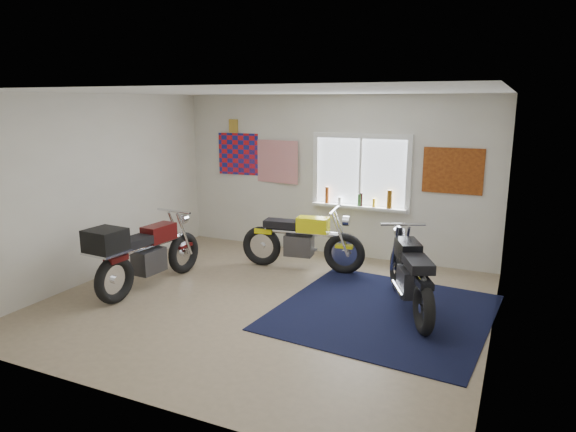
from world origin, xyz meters
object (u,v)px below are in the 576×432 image
at_px(navy_rug, 383,312).
at_px(yellow_triumph, 301,242).
at_px(black_chrome_bike, 410,277).
at_px(maroon_tourer, 143,253).

distance_m(navy_rug, yellow_triumph, 2.02).
bearing_deg(navy_rug, black_chrome_bike, 37.73).
height_order(navy_rug, yellow_triumph, yellow_triumph).
distance_m(navy_rug, black_chrome_bike, 0.55).
bearing_deg(navy_rug, maroon_tourer, -169.18).
relative_size(navy_rug, maroon_tourer, 1.28).
relative_size(navy_rug, yellow_triumph, 1.31).
bearing_deg(maroon_tourer, black_chrome_bike, -72.77).
distance_m(black_chrome_bike, maroon_tourer, 3.61).
height_order(yellow_triumph, maroon_tourer, maroon_tourer).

